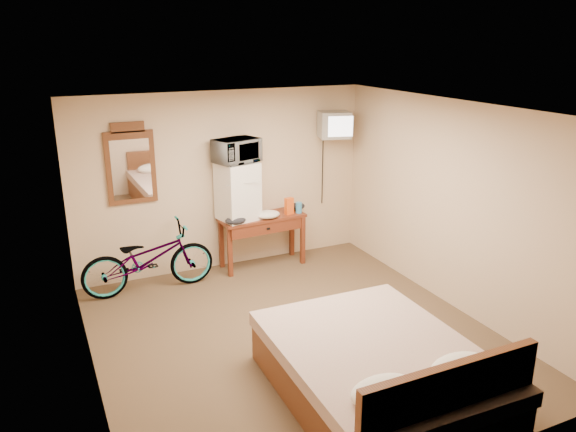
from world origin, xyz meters
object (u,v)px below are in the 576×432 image
(microwave, at_px, (236,151))
(blue_cup, at_px, (299,208))
(wall_mirror, at_px, (131,165))
(bed, at_px, (381,373))
(mini_fridge, at_px, (238,191))
(crt_television, at_px, (334,125))
(desk, at_px, (263,226))
(bicycle, at_px, (148,259))

(microwave, relative_size, blue_cup, 3.72)
(wall_mirror, height_order, bed, wall_mirror)
(mini_fridge, distance_m, bed, 3.54)
(crt_television, xyz_separation_m, wall_mirror, (-2.85, 0.25, -0.37))
(microwave, bearing_deg, bed, -107.28)
(desk, height_order, blue_cup, blue_cup)
(wall_mirror, bearing_deg, bed, -68.15)
(desk, bearing_deg, bed, -94.38)
(bicycle, bearing_deg, blue_cup, -87.88)
(microwave, xyz_separation_m, bicycle, (-1.32, -0.19, -1.27))
(desk, relative_size, bed, 0.55)
(desk, height_order, wall_mirror, wall_mirror)
(crt_television, bearing_deg, mini_fridge, 178.50)
(blue_cup, height_order, bicycle, blue_cup)
(blue_cup, xyz_separation_m, wall_mirror, (-2.26, 0.32, 0.78))
(microwave, height_order, bicycle, microwave)
(desk, distance_m, microwave, 1.15)
(blue_cup, height_order, crt_television, crt_television)
(microwave, relative_size, bicycle, 0.34)
(mini_fridge, bearing_deg, crt_television, -1.50)
(desk, height_order, bed, bed)
(desk, distance_m, bed, 3.40)
(blue_cup, height_order, wall_mirror, wall_mirror)
(blue_cup, xyz_separation_m, bicycle, (-2.20, -0.08, -0.38))
(microwave, xyz_separation_m, bed, (0.09, -3.43, -1.42))
(microwave, distance_m, wall_mirror, 1.39)
(microwave, distance_m, bed, 3.71)
(mini_fridge, bearing_deg, bed, -88.51)
(blue_cup, xyz_separation_m, crt_television, (0.59, 0.07, 1.15))
(desk, xyz_separation_m, blue_cup, (0.54, -0.05, 0.21))
(crt_television, height_order, wall_mirror, crt_television)
(mini_fridge, relative_size, microwave, 1.37)
(desk, xyz_separation_m, bicycle, (-1.66, -0.13, -0.17))
(bicycle, relative_size, bed, 0.76)
(wall_mirror, height_order, bicycle, wall_mirror)
(desk, height_order, mini_fridge, mini_fridge)
(microwave, xyz_separation_m, wall_mirror, (-1.37, 0.21, -0.11))
(desk, height_order, microwave, microwave)
(blue_cup, bearing_deg, microwave, 173.03)
(crt_television, relative_size, wall_mirror, 0.57)
(desk, bearing_deg, wall_mirror, 171.09)
(mini_fridge, height_order, blue_cup, mini_fridge)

